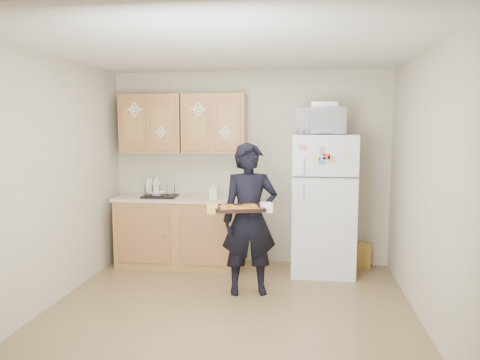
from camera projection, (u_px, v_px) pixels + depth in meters
The scene contains 24 objects.
floor at pixel (228, 313), 4.53m from camera, with size 3.60×3.60×0.00m, color brown.
ceiling at pixel (227, 49), 4.23m from camera, with size 3.60×3.60×0.00m, color silver.
wall_back at pixel (250, 168), 6.15m from camera, with size 3.60×0.04×2.50m, color #B2AA90.
wall_front at pixel (177, 227), 2.61m from camera, with size 3.60×0.04×2.50m, color #B2AA90.
wall_left at pixel (48, 182), 4.62m from camera, with size 0.04×3.60×2.50m, color #B2AA90.
wall_right at pixel (428, 189), 4.14m from camera, with size 0.04×3.60×2.50m, color #B2AA90.
refrigerator at pixel (323, 204), 5.71m from camera, with size 0.75×0.70×1.70m, color silver.
base_cabinet at pixel (181, 232), 6.04m from camera, with size 1.60×0.60×0.86m, color olive.
countertop at pixel (181, 198), 5.99m from camera, with size 1.64×0.64×0.04m, color #B8B18E.
upper_cab_left at pixel (152, 124), 6.07m from camera, with size 0.80×0.33×0.75m, color olive.
upper_cab_right at pixel (215, 124), 5.96m from camera, with size 0.80×0.33×0.75m, color olive.
cereal_box at pixel (362, 255), 5.96m from camera, with size 0.20×0.07×0.32m, color gold.
person at pixel (250, 219), 4.98m from camera, with size 0.59×0.39×1.63m, color black.
baking_tray at pixel (239, 209), 4.69m from camera, with size 0.49×0.36×0.04m, color black.
pizza_front_left at pixel (229, 209), 4.59m from camera, with size 0.16×0.16×0.02m, color orange.
pizza_front_right at pixel (252, 208), 4.62m from camera, with size 0.16×0.16×0.02m, color orange.
pizza_back_left at pixel (227, 206), 4.75m from camera, with size 0.16×0.16×0.02m, color orange.
pizza_back_right at pixel (249, 206), 4.78m from camera, with size 0.16×0.16×0.02m, color orange.
pizza_center at pixel (239, 207), 4.69m from camera, with size 0.16×0.16×0.02m, color orange.
microwave at pixel (321, 121), 5.55m from camera, with size 0.57×0.39×0.32m, color silver.
foil_pan at pixel (325, 105), 5.55m from camera, with size 0.30×0.21×0.06m, color silver.
dish_rack at pixel (160, 190), 5.94m from camera, with size 0.43×0.32×0.17m, color black.
bowl at pixel (157, 194), 5.95m from camera, with size 0.19×0.19×0.05m, color white.
soap_bottle at pixel (213, 190), 5.78m from camera, with size 0.10×0.10×0.21m, color silver.
Camera 1 is at (0.69, -4.29, 1.81)m, focal length 35.00 mm.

